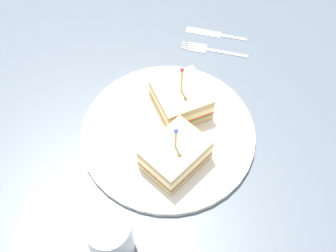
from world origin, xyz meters
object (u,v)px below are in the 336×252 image
Objects in this scene: drink_glass at (110,238)px; knife at (213,33)px; plate at (168,134)px; fork at (206,49)px; sandwich_half_front at (181,100)px; sandwich_half_back at (175,155)px.

knife is at bearing 153.59° from drink_glass.
plate is at bearing -25.52° from knife.
plate reaches higher than fork.
sandwich_half_front is 0.84× the size of fork.
sandwich_half_front is 1.21× the size of drink_glass.
fork is (-14.43, 6.67, -3.37)cm from sandwich_half_front.
drink_glass is (19.15, -9.96, 3.73)cm from plate.
knife is (-42.57, 21.14, -4.05)cm from drink_glass.
fork is at bearing 160.99° from sandwich_half_back.
drink_glass is at bearing -26.41° from knife.
sandwich_half_front is 0.89× the size of sandwich_half_back.
fork is at bearing 153.35° from drink_glass.
drink_glass reaches higher than fork.
sandwich_half_back reaches higher than drink_glass.
drink_glass reaches higher than knife.
plate is 2.50× the size of knife.
sandwich_half_back is (5.95, 0.65, 2.98)cm from plate.
sandwich_half_front is at bearing -24.64° from knife.
sandwich_half_back is 0.95× the size of fork.
plate is 21.49cm from fork.
knife is at bearing 155.94° from fork.
sandwich_half_front reaches higher than knife.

